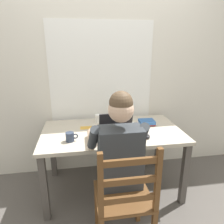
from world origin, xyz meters
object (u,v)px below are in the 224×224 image
desk (112,138)px  computer_mouse (146,136)px  coffee_mug_white (99,118)px  coffee_mug_dark (70,137)px  seated_person (118,154)px  book_stack_main (147,122)px  laptop (117,133)px  landscape_photo_print (86,128)px  wooden_chair (125,200)px

desk → computer_mouse: bearing=-37.3°
coffee_mug_white → coffee_mug_dark: coffee_mug_white is taller
seated_person → coffee_mug_dark: 0.49m
coffee_mug_white → book_stack_main: 0.55m
desk → coffee_mug_white: size_ratio=12.09×
laptop → coffee_mug_dark: bearing=179.2°
computer_mouse → coffee_mug_dark: 0.73m
seated_person → coffee_mug_white: seated_person is taller
laptop → book_stack_main: (0.39, 0.30, -0.03)m
desk → laptop: size_ratio=4.39×
desk → coffee_mug_dark: 0.48m
seated_person → laptop: 0.29m
desk → coffee_mug_dark: bearing=-155.9°
seated_person → laptop: bearing=80.0°
desk → seated_person: bearing=-93.7°
coffee_mug_dark → seated_person: bearing=-36.0°
landscape_photo_print → wooden_chair: bearing=-73.9°
wooden_chair → computer_mouse: size_ratio=9.50×
wooden_chair → landscape_photo_print: bearing=105.0°
desk → book_stack_main: 0.44m
laptop → landscape_photo_print: bearing=132.2°
desk → landscape_photo_print: bearing=156.4°
computer_mouse → landscape_photo_print: bearing=148.7°
seated_person → computer_mouse: 0.42m
computer_mouse → landscape_photo_print: computer_mouse is taller
seated_person → computer_mouse: (0.33, 0.25, 0.03)m
desk → laptop: (0.02, -0.20, 0.14)m
coffee_mug_dark → book_stack_main: (0.84, 0.29, -0.02)m
book_stack_main → laptop: bearing=-142.8°
wooden_chair → seated_person: bearing=90.0°
book_stack_main → wooden_chair: bearing=-117.3°
seated_person → wooden_chair: bearing=-90.0°
computer_mouse → book_stack_main: 0.35m
coffee_mug_white → coffee_mug_dark: size_ratio=1.04×
desk → book_stack_main: size_ratio=8.43×
laptop → wooden_chair: bearing=-95.1°
landscape_photo_print → laptop: bearing=-46.6°
desk → book_stack_main: book_stack_main is taller
wooden_chair → landscape_photo_print: size_ratio=7.31×
seated_person → computer_mouse: size_ratio=12.55×
coffee_mug_white → coffee_mug_dark: 0.55m
coffee_mug_white → laptop: bearing=-74.4°
seated_person → landscape_photo_print: size_ratio=9.65×
wooden_chair → laptop: wooden_chair is taller
coffee_mug_dark → coffee_mug_white: bearing=55.1°
computer_mouse → landscape_photo_print: 0.66m
book_stack_main → coffee_mug_dark: bearing=-160.7°
landscape_photo_print → desk: bearing=-22.5°
desk → coffee_mug_white: (-0.11, 0.26, 0.13)m
coffee_mug_dark → landscape_photo_print: 0.35m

